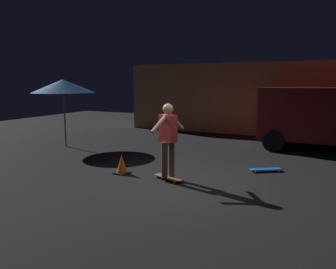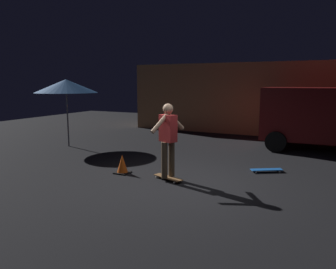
{
  "view_description": "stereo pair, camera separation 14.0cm",
  "coord_description": "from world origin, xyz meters",
  "px_view_note": "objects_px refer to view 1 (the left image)",
  "views": [
    {
      "loc": [
        2.65,
        -6.47,
        2.2
      ],
      "look_at": [
        -0.42,
        0.09,
        1.05
      ],
      "focal_mm": 35.2,
      "sensor_mm": 36.0,
      "label": 1
    },
    {
      "loc": [
        2.78,
        -6.4,
        2.2
      ],
      "look_at": [
        -0.42,
        0.09,
        1.05
      ],
      "focal_mm": 35.2,
      "sensor_mm": 36.0,
      "label": 2
    }
  ],
  "objects_px": {
    "skateboard_spare": "(265,169)",
    "traffic_cone": "(122,165)",
    "skater": "(168,135)",
    "parked_van": "(335,115)",
    "patio_umbrella": "(63,86)",
    "skateboard_ridden": "(168,178)"
  },
  "relations": [
    {
      "from": "parked_van",
      "to": "skateboard_ridden",
      "type": "xyz_separation_m",
      "value": [
        -3.45,
        -5.3,
        -1.11
      ]
    },
    {
      "from": "skateboard_ridden",
      "to": "skateboard_spare",
      "type": "bearing_deg",
      "value": 41.7
    },
    {
      "from": "traffic_cone",
      "to": "skater",
      "type": "bearing_deg",
      "value": -0.77
    },
    {
      "from": "parked_van",
      "to": "traffic_cone",
      "type": "xyz_separation_m",
      "value": [
        -4.7,
        -5.29,
        -0.95
      ]
    },
    {
      "from": "parked_van",
      "to": "skater",
      "type": "height_order",
      "value": "parked_van"
    },
    {
      "from": "skater",
      "to": "traffic_cone",
      "type": "xyz_separation_m",
      "value": [
        -1.25,
        0.02,
        -0.83
      ]
    },
    {
      "from": "parked_van",
      "to": "skater",
      "type": "distance_m",
      "value": 6.33
    },
    {
      "from": "patio_umbrella",
      "to": "traffic_cone",
      "type": "xyz_separation_m",
      "value": [
        3.63,
        -2.06,
        -1.86
      ]
    },
    {
      "from": "parked_van",
      "to": "skater",
      "type": "bearing_deg",
      "value": -123.06
    },
    {
      "from": "skateboard_spare",
      "to": "traffic_cone",
      "type": "height_order",
      "value": "traffic_cone"
    },
    {
      "from": "skateboard_ridden",
      "to": "patio_umbrella",
      "type": "bearing_deg",
      "value": 156.92
    },
    {
      "from": "skater",
      "to": "patio_umbrella",
      "type": "bearing_deg",
      "value": 156.92
    },
    {
      "from": "skateboard_spare",
      "to": "skater",
      "type": "bearing_deg",
      "value": -138.3
    },
    {
      "from": "skateboard_ridden",
      "to": "skater",
      "type": "distance_m",
      "value": 0.98
    },
    {
      "from": "skateboard_spare",
      "to": "skater",
      "type": "distance_m",
      "value": 2.72
    },
    {
      "from": "skateboard_spare",
      "to": "traffic_cone",
      "type": "relative_size",
      "value": 1.67
    },
    {
      "from": "skateboard_ridden",
      "to": "skater",
      "type": "bearing_deg",
      "value": 14.04
    },
    {
      "from": "parked_van",
      "to": "skateboard_spare",
      "type": "relative_size",
      "value": 6.07
    },
    {
      "from": "patio_umbrella",
      "to": "skater",
      "type": "relative_size",
      "value": 1.38
    },
    {
      "from": "parked_van",
      "to": "patio_umbrella",
      "type": "height_order",
      "value": "patio_umbrella"
    },
    {
      "from": "skateboard_ridden",
      "to": "traffic_cone",
      "type": "height_order",
      "value": "traffic_cone"
    },
    {
      "from": "skateboard_ridden",
      "to": "skateboard_spare",
      "type": "distance_m",
      "value": 2.54
    }
  ]
}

